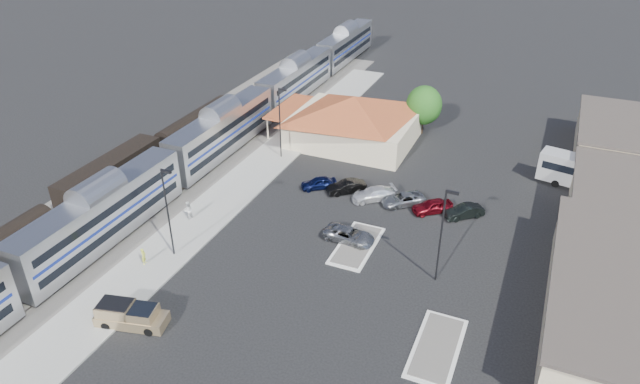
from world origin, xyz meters
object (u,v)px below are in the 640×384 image
at_px(suv, 349,235).
at_px(coach_bus, 593,175).
at_px(station_depot, 354,119).
at_px(pickup_truck, 131,316).

height_order(suv, coach_bus, coach_bus).
relative_size(station_depot, coach_bus, 1.59).
distance_m(station_depot, coach_bus, 28.65).
bearing_deg(coach_bus, suv, 144.09).
height_order(pickup_truck, coach_bus, coach_bus).
xyz_separation_m(suv, coach_bus, (20.98, 19.48, 1.40)).
bearing_deg(suv, pickup_truck, 152.07).
relative_size(suv, coach_bus, 0.43).
bearing_deg(suv, coach_bus, -41.53).
xyz_separation_m(station_depot, pickup_truck, (-3.94, -38.87, -2.23)).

